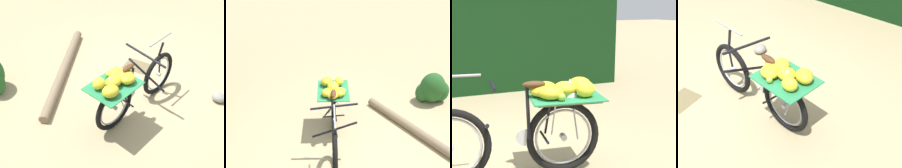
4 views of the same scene
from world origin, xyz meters
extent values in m
plane|color=tan|center=(0.00, 0.00, 0.00)|extent=(60.00, 60.00, 0.00)
torus|color=black|center=(0.08, 0.26, 0.36)|extent=(0.24, 0.73, 0.73)
torus|color=#B7B7BC|center=(0.08, 0.26, 0.36)|extent=(0.16, 0.55, 0.57)
cylinder|color=#B7B7BC|center=(0.08, 0.26, 0.36)|extent=(0.09, 0.08, 0.06)
torus|color=black|center=(-0.17, -0.76, 0.36)|extent=(0.24, 0.73, 0.73)
torus|color=#B7B7BC|center=(-0.17, -0.76, 0.36)|extent=(0.16, 0.55, 0.57)
cylinder|color=#B7B7BC|center=(-0.17, -0.76, 0.36)|extent=(0.09, 0.08, 0.06)
cylinder|color=black|center=(0.00, -0.06, 0.53)|extent=(0.69, 0.20, 0.30)
cylinder|color=black|center=(-0.01, -0.12, 0.92)|extent=(0.70, 0.20, 0.11)
cylinder|color=black|center=(-0.09, -0.43, 0.64)|extent=(0.12, 0.06, 0.49)
cylinder|color=black|center=(-0.12, -0.57, 0.38)|extent=(0.38, 0.11, 0.05)
cylinder|color=black|center=(-0.13, -0.61, 0.59)|extent=(0.32, 0.10, 0.47)
cylinder|color=black|center=(0.08, 0.27, 0.52)|extent=(0.05, 0.04, 0.30)
cylinder|color=black|center=(0.08, 0.25, 0.81)|extent=(0.10, 0.06, 0.30)
cylinder|color=gray|center=(0.07, 0.22, 1.02)|extent=(0.15, 0.51, 0.02)
ellipsoid|color=#4C2D19|center=(-0.10, -0.49, 0.91)|extent=(0.14, 0.24, 0.06)
cylinder|color=#B7B7BC|center=(-0.08, -0.39, 0.40)|extent=(0.06, 0.16, 0.16)
cylinder|color=#B7B7BC|center=(-0.15, -0.67, 0.56)|extent=(0.20, 0.06, 0.39)
cylinder|color=#B7B7BC|center=(-0.20, -0.87, 0.56)|extent=(0.24, 0.07, 0.39)
cube|color=brown|center=(-0.17, -0.78, 0.76)|extent=(0.57, 0.69, 0.02)
cube|color=#287F4C|center=(-0.17, -0.78, 0.78)|extent=(0.69, 0.79, 0.01)
ellipsoid|color=gold|center=(-0.11, -0.57, 0.84)|extent=(0.30, 0.31, 0.11)
ellipsoid|color=gold|center=(-0.11, -0.97, 0.86)|extent=(0.29, 0.30, 0.15)
ellipsoid|color=gold|center=(-0.17, -0.78, 0.85)|extent=(0.25, 0.27, 0.14)
ellipsoid|color=gold|center=(-0.04, -0.64, 0.84)|extent=(0.27, 0.28, 0.13)
ellipsoid|color=gold|center=(-0.23, -0.60, 0.84)|extent=(0.28, 0.30, 0.13)
ellipsoid|color=yellow|center=(-0.32, -0.92, 0.86)|extent=(0.16, 0.19, 0.15)
sphere|color=#8CAD38|center=(-0.33, -0.66, 0.82)|extent=(0.08, 0.08, 0.08)
cone|color=white|center=(-0.20, -0.81, 0.87)|extent=(0.17, 0.17, 0.17)
ellipsoid|color=gray|center=(1.05, 0.51, 0.07)|extent=(0.23, 0.19, 0.14)
cube|color=olive|center=(-0.50, 0.74, 0.00)|extent=(0.44, 0.36, 0.01)
camera|label=1|loc=(1.35, -3.60, 3.46)|focal=50.77mm
camera|label=2|loc=(0.82, 3.04, 3.29)|focal=43.44mm
camera|label=3|loc=(-2.93, 0.71, 1.61)|focal=54.55mm
camera|label=4|loc=(-2.67, -2.37, 3.09)|focal=53.46mm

